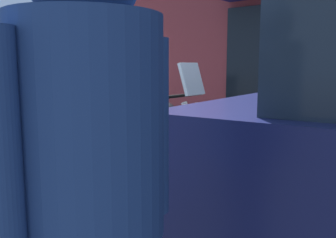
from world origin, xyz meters
The scene contains 5 objects.
ground_plane centered at (0.00, 0.00, 0.00)m, with size 80.00×80.00×0.00m, color #2D2D2D.
touring_motorcycle centered at (-0.40, 0.73, 0.60)m, with size 2.09×0.68×1.39m.
parked_bicycle centered at (-2.31, 0.82, 0.37)m, with size 1.66×0.48×0.92m.
pedestrian_walking centered at (2.01, -1.97, 1.09)m, with size 0.40×0.56×1.71m.
sandwich_board_sign centered at (-2.03, 2.02, 0.63)m, with size 0.55×0.43×1.00m.
Camera 1 is at (2.73, -2.54, 1.35)m, focal length 38.81 mm.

